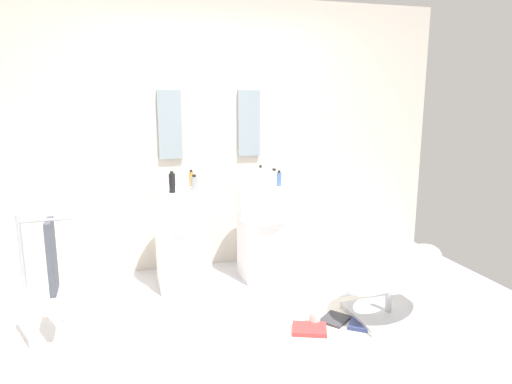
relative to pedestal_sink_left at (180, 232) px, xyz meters
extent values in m
cube|color=silver|center=(0.39, -1.11, -0.53)|extent=(4.80, 3.60, 0.04)
cube|color=beige|center=(0.39, 0.54, 0.79)|extent=(4.80, 0.10, 2.60)
cube|color=white|center=(0.00, 0.00, -0.21)|extent=(0.40, 0.40, 0.59)
cylinder|color=white|center=(0.00, 0.00, 0.24)|extent=(0.52, 0.52, 0.31)
cylinder|color=#B7BABF|center=(0.00, 0.14, 0.44)|extent=(0.02, 0.02, 0.10)
cube|color=white|center=(0.77, 0.00, -0.21)|extent=(0.40, 0.40, 0.59)
cylinder|color=white|center=(0.77, 0.00, 0.24)|extent=(0.52, 0.52, 0.31)
cylinder|color=#B7BABF|center=(0.77, 0.14, 0.44)|extent=(0.02, 0.02, 0.10)
cube|color=#8C9EA8|center=(0.00, 0.47, 0.91)|extent=(0.22, 0.03, 0.64)
cube|color=#8C9EA8|center=(0.77, 0.47, 0.91)|extent=(0.22, 0.03, 0.64)
cube|color=#B7BABF|center=(1.44, -1.09, -0.48)|extent=(0.56, 0.50, 0.06)
cylinder|color=#B7BABF|center=(1.44, -1.09, -0.31)|extent=(0.05, 0.05, 0.34)
torus|color=white|center=(1.44, -1.09, -0.11)|extent=(1.10, 1.10, 0.49)
cylinder|color=#B7BABF|center=(-1.13, -0.80, -0.03)|extent=(0.03, 0.03, 0.95)
cylinder|color=#B7BABF|center=(-0.95, -0.80, 0.39)|extent=(0.36, 0.02, 0.02)
cube|color=#4C515B|center=(-0.95, -0.80, 0.14)|extent=(0.04, 0.22, 0.50)
cube|color=white|center=(0.89, -1.07, -0.50)|extent=(1.28, 0.80, 0.01)
cube|color=#B73838|center=(0.77, -1.13, -0.48)|extent=(0.30, 0.27, 0.03)
cube|color=#38383D|center=(1.03, -1.03, -0.49)|extent=(0.28, 0.28, 0.02)
cube|color=navy|center=(1.20, -1.20, -0.48)|extent=(0.30, 0.29, 0.03)
cylinder|color=white|center=(0.85, -1.04, -0.44)|extent=(0.09, 0.09, 0.10)
cylinder|color=#99999E|center=(0.13, -0.08, 0.45)|extent=(0.06, 0.06, 0.11)
cylinder|color=black|center=(0.13, -0.08, 0.51)|extent=(0.03, 0.03, 0.02)
cylinder|color=silver|center=(0.70, -0.15, 0.48)|extent=(0.04, 0.04, 0.18)
cylinder|color=black|center=(0.70, -0.15, 0.58)|extent=(0.02, 0.02, 0.02)
cylinder|color=black|center=(-0.07, -0.15, 0.47)|extent=(0.05, 0.05, 0.16)
cylinder|color=black|center=(-0.07, -0.15, 0.56)|extent=(0.03, 0.03, 0.02)
cylinder|color=#4C72B7|center=(0.87, -0.15, 0.45)|extent=(0.04, 0.04, 0.12)
cylinder|color=black|center=(0.87, -0.15, 0.53)|extent=(0.02, 0.02, 0.02)
cylinder|color=#C68C38|center=(0.13, 0.09, 0.46)|extent=(0.04, 0.04, 0.13)
cylinder|color=black|center=(0.13, 0.09, 0.53)|extent=(0.02, 0.02, 0.02)
cylinder|color=white|center=(0.89, 0.04, 0.45)|extent=(0.06, 0.06, 0.11)
cylinder|color=black|center=(0.89, 0.04, 0.51)|extent=(0.03, 0.03, 0.02)
camera|label=1|loc=(-0.51, -4.03, 1.21)|focal=33.09mm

